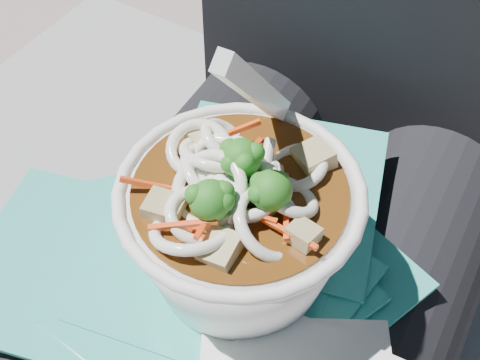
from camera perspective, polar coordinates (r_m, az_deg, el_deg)
The scene contains 5 objects.
stone_ledge at distance 0.91m, azimuth 4.76°, elevation -13.64°, with size 1.00×0.50×0.45m, color gray.
lap at distance 0.59m, azimuth 0.25°, elevation -11.95°, with size 0.35×0.48×0.15m.
person_body at distance 0.61m, azimuth 4.36°, elevation -3.99°, with size 0.34×0.94×0.99m.
plastic_bag at distance 0.50m, azimuth -2.60°, elevation -9.29°, with size 0.34×0.41×0.02m.
udon_bowl at distance 0.45m, azimuth -0.07°, elevation -3.49°, with size 0.21×0.21×0.20m.
Camera 1 is at (0.13, -0.25, 1.03)m, focal length 50.00 mm.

